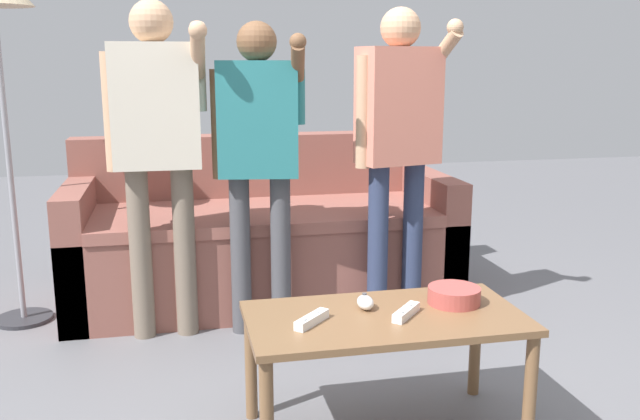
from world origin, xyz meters
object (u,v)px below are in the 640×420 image
object	(u,v)px
game_remote_wand_near	(312,320)
player_left	(157,131)
couch	(262,240)
player_center	(259,143)
coffee_table	(385,332)
player_right	(398,130)
game_remote_wand_far	(406,312)
game_remote_nunchuk	(365,302)
snack_bowl	(454,295)

from	to	relation	value
game_remote_wand_near	player_left	bearing A→B (deg)	113.72
couch	player_center	xyz separation A→B (m)	(-0.08, -0.55, 0.61)
coffee_table	player_right	distance (m)	1.26
player_left	player_center	distance (m)	0.46
player_right	game_remote_wand_far	size ratio (longest dim) A/B	10.72
player_right	coffee_table	bearing A→B (deg)	-110.31
player_center	game_remote_wand_near	distance (m)	1.16
coffee_table	game_remote_nunchuk	distance (m)	0.12
snack_bowl	game_remote_nunchuk	size ratio (longest dim) A/B	2.13
couch	player_right	size ratio (longest dim) A/B	1.34
couch	snack_bowl	world-z (taller)	couch
game_remote_nunchuk	game_remote_wand_near	distance (m)	0.23
coffee_table	snack_bowl	distance (m)	0.30
couch	game_remote_wand_near	xyz separation A→B (m)	(-0.04, -1.61, 0.15)
coffee_table	player_left	bearing A→B (deg)	124.68
coffee_table	snack_bowl	size ratio (longest dim) A/B	5.06
couch	game_remote_nunchuk	bearing A→B (deg)	-83.69
player_center	game_remote_nunchuk	bearing A→B (deg)	-75.83
snack_bowl	game_remote_wand_far	bearing A→B (deg)	-157.45
player_right	snack_bowl	bearing A→B (deg)	-96.47
player_left	game_remote_wand_far	xyz separation A→B (m)	(0.82, -1.12, -0.52)
couch	player_center	world-z (taller)	player_center
snack_bowl	game_remote_nunchuk	world-z (taller)	snack_bowl
coffee_table	game_remote_nunchuk	xyz separation A→B (m)	(-0.05, 0.07, 0.09)
couch	coffee_table	size ratio (longest dim) A/B	2.18
game_remote_wand_near	game_remote_wand_far	xyz separation A→B (m)	(0.33, -0.00, 0.00)
player_left	game_remote_wand_far	distance (m)	1.48
couch	player_left	size ratio (longest dim) A/B	1.33
game_remote_nunchuk	player_center	xyz separation A→B (m)	(-0.24, 0.96, 0.46)
player_left	game_remote_wand_near	bearing A→B (deg)	-66.28
player_left	player_right	bearing A→B (deg)	-2.15
game_remote_wand_near	player_right	bearing A→B (deg)	58.81
player_center	coffee_table	bearing A→B (deg)	-74.09
player_right	game_remote_nunchuk	bearing A→B (deg)	-114.20
player_left	game_remote_nunchuk	bearing A→B (deg)	-55.42
couch	coffee_table	xyz separation A→B (m)	(0.22, -1.58, 0.07)
player_right	game_remote_wand_near	world-z (taller)	player_right
couch	player_right	distance (m)	1.04
snack_bowl	game_remote_nunchuk	distance (m)	0.33
coffee_table	game_remote_nunchuk	bearing A→B (deg)	126.10
game_remote_wand_far	couch	bearing A→B (deg)	99.94
player_center	game_remote_wand_far	distance (m)	1.22
player_left	game_remote_wand_near	size ratio (longest dim) A/B	10.93
coffee_table	player_center	distance (m)	1.21
snack_bowl	player_left	bearing A→B (deg)	134.92
snack_bowl	player_right	world-z (taller)	player_right
game_remote_wand_near	game_remote_wand_far	world-z (taller)	same
snack_bowl	game_remote_wand_near	size ratio (longest dim) A/B	1.31
player_left	game_remote_wand_far	bearing A→B (deg)	-53.85
couch	player_right	bearing A→B (deg)	-41.61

